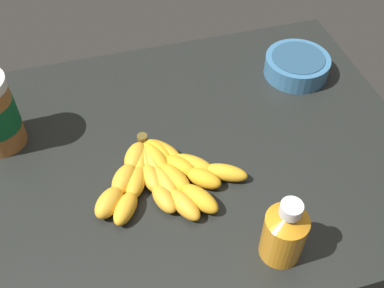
{
  "coord_description": "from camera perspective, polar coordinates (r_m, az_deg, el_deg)",
  "views": [
    {
      "loc": [
        15.62,
        56.02,
        67.09
      ],
      "look_at": [
        0.41,
        2.34,
        4.28
      ],
      "focal_mm": 42.93,
      "sensor_mm": 36.0,
      "label": 1
    }
  ],
  "objects": [
    {
      "name": "ground_plane",
      "position": [
        0.9,
        -0.15,
        -1.46
      ],
      "size": [
        86.89,
        67.97,
        3.7
      ],
      "primitive_type": "cube",
      "color": "black"
    },
    {
      "name": "small_bowl",
      "position": [
        1.06,
        12.89,
        9.51
      ],
      "size": [
        14.27,
        14.27,
        4.59
      ],
      "color": "teal",
      "rests_on": "ground_plane"
    },
    {
      "name": "honey_bottle",
      "position": [
        0.73,
        11.43,
        -10.67
      ],
      "size": [
        6.75,
        6.75,
        13.03
      ],
      "color": "orange",
      "rests_on": "ground_plane"
    },
    {
      "name": "banana_bunch",
      "position": [
        0.83,
        -3.94,
        -3.87
      ],
      "size": [
        29.3,
        21.33,
        3.8
      ],
      "color": "gold",
      "rests_on": "ground_plane"
    }
  ]
}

